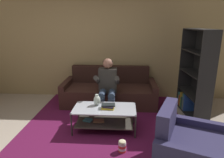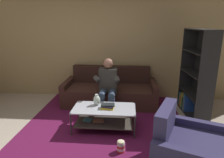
# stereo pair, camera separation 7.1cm
# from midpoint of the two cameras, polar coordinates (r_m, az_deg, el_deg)

# --- Properties ---
(ground) EXTENTS (16.80, 16.80, 0.00)m
(ground) POSITION_cam_midpoint_polar(r_m,az_deg,el_deg) (3.31, -12.13, -19.28)
(ground) COLOR #BEAD9B
(back_partition) EXTENTS (8.40, 0.12, 2.90)m
(back_partition) POSITION_cam_midpoint_polar(r_m,az_deg,el_deg) (5.14, -5.66, 10.86)
(back_partition) COLOR tan
(back_partition) RESTS_ON ground
(couch) EXTENTS (2.16, 0.93, 0.86)m
(couch) POSITION_cam_midpoint_polar(r_m,az_deg,el_deg) (4.80, -1.14, -3.69)
(couch) COLOR #3A211B
(couch) RESTS_ON ground
(person_seated_center) EXTENTS (0.50, 0.58, 1.17)m
(person_seated_center) POSITION_cam_midpoint_polar(r_m,az_deg,el_deg) (4.17, -1.79, -1.57)
(person_seated_center) COLOR #314059
(person_seated_center) RESTS_ON ground
(coffee_table) EXTENTS (1.11, 0.57, 0.42)m
(coffee_table) POSITION_cam_midpoint_polar(r_m,az_deg,el_deg) (3.64, -2.79, -10.25)
(coffee_table) COLOR #B2B7C4
(coffee_table) RESTS_ON ground
(area_rug) EXTENTS (3.00, 3.20, 0.01)m
(area_rug) POSITION_cam_midpoint_polar(r_m,az_deg,el_deg) (4.21, -1.92, -10.67)
(area_rug) COLOR #5E143E
(area_rug) RESTS_ON ground
(vase) EXTENTS (0.13, 0.13, 0.21)m
(vase) POSITION_cam_midpoint_polar(r_m,az_deg,el_deg) (3.67, -4.86, -6.02)
(vase) COLOR silver
(vase) RESTS_ON coffee_table
(book_stack) EXTENTS (0.25, 0.19, 0.08)m
(book_stack) POSITION_cam_midpoint_polar(r_m,az_deg,el_deg) (3.55, -1.65, -7.78)
(book_stack) COLOR gold
(book_stack) RESTS_ON coffee_table
(bookshelf) EXTENTS (0.39, 1.05, 1.77)m
(bookshelf) POSITION_cam_midpoint_polar(r_m,az_deg,el_deg) (4.50, 22.29, -0.34)
(bookshelf) COLOR black
(bookshelf) RESTS_ON ground
(armchair) EXTENTS (1.18, 1.19, 0.81)m
(armchair) POSITION_cam_midpoint_polar(r_m,az_deg,el_deg) (3.00, 20.77, -18.03)
(armchair) COLOR #322E55
(armchair) RESTS_ON ground
(popcorn_tub) EXTENTS (0.12, 0.12, 0.20)m
(popcorn_tub) POSITION_cam_midpoint_polar(r_m,az_deg,el_deg) (3.15, 2.24, -18.64)
(popcorn_tub) COLOR red
(popcorn_tub) RESTS_ON ground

